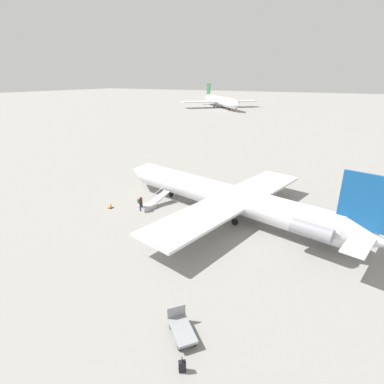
{
  "coord_description": "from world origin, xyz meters",
  "views": [
    {
      "loc": [
        -11.29,
        26.82,
        13.6
      ],
      "look_at": [
        3.65,
        0.11,
        1.89
      ],
      "focal_mm": 28.0,
      "sensor_mm": 36.0,
      "label": 1
    }
  ],
  "objects": [
    {
      "name": "ground_plane",
      "position": [
        0.0,
        0.0,
        0.0
      ],
      "size": [
        600.0,
        600.0,
        0.0
      ],
      "primitive_type": "plane",
      "color": "gray"
    },
    {
      "name": "traffic_cone_near_stairs",
      "position": [
        11.55,
        4.57,
        0.25
      ],
      "size": [
        0.5,
        0.5,
        0.55
      ],
      "color": "black",
      "rests_on": "ground"
    },
    {
      "name": "passenger",
      "position": [
        8.1,
        3.55,
        1.0
      ],
      "size": [
        0.39,
        0.56,
        1.74
      ],
      "rotation": [
        0.0,
        0.0,
        -1.78
      ],
      "color": "#23232D",
      "rests_on": "ground"
    },
    {
      "name": "boarding_stairs",
      "position": [
        7.75,
        2.36,
        0.38
      ],
      "size": [
        1.8,
        4.14,
        1.75
      ],
      "rotation": [
        0.0,
        0.0,
        -1.78
      ],
      "color": "#B2B2B7",
      "rests_on": "ground"
    },
    {
      "name": "airplane_far_right",
      "position": [
        50.5,
        -111.2,
        3.22
      ],
      "size": [
        37.43,
        39.97,
        10.82
      ],
      "rotation": [
        0.0,
        0.0,
        2.31
      ],
      "color": "silver",
      "rests_on": "ground"
    },
    {
      "name": "suitcase",
      "position": [
        -5.66,
        17.73,
        0.33
      ],
      "size": [
        0.42,
        0.4,
        0.88
      ],
      "rotation": [
        0.0,
        0.0,
        0.67
      ],
      "color": "black",
      "rests_on": "ground"
    },
    {
      "name": "luggage_cart",
      "position": [
        -4.46,
        15.82,
        0.46
      ],
      "size": [
        2.39,
        2.26,
        1.22
      ],
      "rotation": [
        0.0,
        0.0,
        -0.7
      ],
      "color": "gray",
      "rests_on": "ground"
    },
    {
      "name": "airplane_main",
      "position": [
        -0.94,
        0.2,
        2.13
      ],
      "size": [
        30.11,
        23.02,
        7.13
      ],
      "rotation": [
        0.0,
        0.0,
        -0.21
      ],
      "color": "silver",
      "rests_on": "ground"
    }
  ]
}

